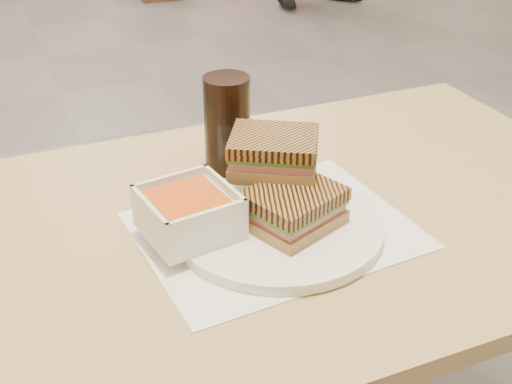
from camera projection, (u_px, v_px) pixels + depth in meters
name	position (u px, v px, depth m)	size (l,w,h in m)	color
main_table	(258.00, 278.00, 1.06)	(1.21, 0.71, 0.75)	tan
tray_liner	(275.00, 230.00, 0.97)	(0.40, 0.33, 0.00)	white
plate	(278.00, 226.00, 0.96)	(0.30, 0.30, 0.02)	white
soup_bowl	(189.00, 215.00, 0.92)	(0.14, 0.14, 0.06)	white
panini_lower	(294.00, 208.00, 0.94)	(0.15, 0.14, 0.06)	#B48549
panini_upper	(274.00, 153.00, 0.98)	(0.16, 0.15, 0.06)	#B48549
cola_glass	(227.00, 124.00, 1.10)	(0.08, 0.08, 0.16)	black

